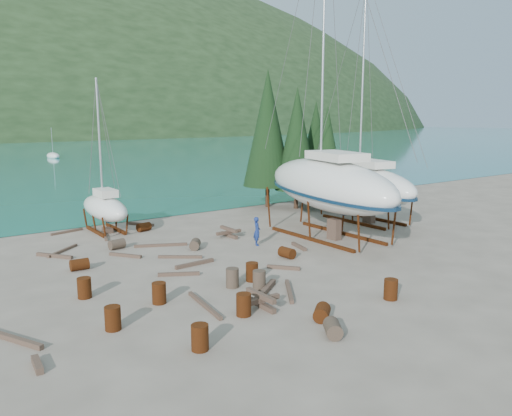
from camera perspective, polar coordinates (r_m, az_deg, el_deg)
ground at (r=25.47m, az=0.68°, el=-6.92°), size 600.00×600.00×0.00m
far_house_right at (r=214.24m, az=-24.23°, el=8.14°), size 6.60×5.60×5.60m
cypress_near_right at (r=41.56m, az=4.69°, el=7.84°), size 3.60×3.60×10.00m
cypress_mid_right at (r=41.13m, az=8.10°, el=6.53°), size 3.06×3.06×8.50m
cypress_back_left at (r=42.14m, az=1.35°, el=9.09°), size 4.14×4.14×11.50m
cypress_far_right at (r=44.32m, az=6.80°, el=7.20°), size 3.24×3.24×9.00m
moored_boat_mid at (r=102.74m, az=-22.18°, el=5.53°), size 2.00×5.00×6.05m
large_sailboat_near at (r=31.59m, az=8.21°, el=2.73°), size 7.10×14.16×21.41m
large_sailboat_far at (r=37.13m, az=12.32°, el=2.74°), size 5.59×11.33×17.22m
small_sailboat_shore at (r=34.63m, az=-16.90°, el=0.08°), size 2.01×6.30×10.07m
worker at (r=29.77m, az=0.11°, el=-2.66°), size 0.63×0.74×1.73m
drum_0 at (r=19.03m, az=-16.05°, el=-12.01°), size 0.58×0.58×0.88m
drum_1 at (r=18.07m, az=8.78°, el=-13.46°), size 0.98×1.05×0.58m
drum_2 at (r=26.63m, az=-19.52°, el=-6.11°), size 0.91×0.62×0.58m
drum_3 at (r=19.55m, az=-1.42°, el=-10.99°), size 0.58×0.58×0.88m
drum_4 at (r=34.40m, az=-12.69°, el=-2.13°), size 0.98×0.74×0.58m
drum_5 at (r=22.65m, az=-2.72°, el=-7.97°), size 0.58×0.58×0.88m
drum_6 at (r=27.31m, az=3.56°, el=-5.12°), size 0.66×0.93×0.58m
drum_7 at (r=21.93m, az=15.15°, el=-8.96°), size 0.58×0.58×0.88m
drum_8 at (r=22.55m, az=-19.03°, el=-8.63°), size 0.58×0.58×0.88m
drum_9 at (r=30.16m, az=-15.61°, el=-4.00°), size 0.95×0.69×0.58m
drum_10 at (r=21.13m, az=-11.02°, el=-9.52°), size 0.58×0.58×0.88m
drum_11 at (r=29.25m, az=-6.99°, el=-4.14°), size 0.99×1.05×0.58m
drum_12 at (r=19.37m, az=7.53°, el=-11.76°), size 1.05×1.01×0.58m
drum_13 at (r=16.97m, az=-6.43°, el=-14.48°), size 0.58×0.58×0.88m
drum_14 at (r=23.46m, az=-0.46°, el=-7.31°), size 0.58×0.58×0.88m
drum_17 at (r=22.31m, az=0.37°, el=-8.25°), size 0.58×0.58×0.88m
timber_0 at (r=33.68m, az=-16.91°, el=-2.98°), size 0.91×2.83×0.14m
timber_1 at (r=29.44m, az=4.92°, el=-4.39°), size 0.58×1.62×0.19m
timber_2 at (r=29.53m, az=-22.05°, el=-5.08°), size 1.49×2.00×0.19m
timber_3 at (r=20.62m, az=-5.92°, el=-10.98°), size 0.56×3.21×0.15m
timber_4 at (r=28.43m, az=-14.71°, el=-5.25°), size 1.28×1.75×0.17m
timber_5 at (r=22.09m, az=3.82°, el=-9.45°), size 1.69×2.32×0.16m
timber_6 at (r=36.32m, az=-13.01°, el=-1.81°), size 1.29×1.79×0.19m
timber_7 at (r=25.36m, az=3.16°, el=-6.81°), size 1.20×1.42×0.17m
timber_8 at (r=26.13m, az=-7.02°, el=-6.33°), size 2.28×0.32×0.19m
timber_9 at (r=35.44m, az=-20.79°, el=-2.55°), size 2.20×0.64×0.15m
timber_10 at (r=30.20m, az=-10.82°, el=-4.19°), size 2.89×1.47×0.16m
timber_11 at (r=27.55m, az=-8.67°, el=-5.54°), size 2.02×1.57×0.15m
timber_12 at (r=24.60m, az=-8.81°, el=-7.47°), size 1.84×1.11×0.17m
timber_13 at (r=17.29m, az=-23.72°, el=-16.06°), size 0.29×1.07×0.22m
timber_14 at (r=19.54m, az=-26.22°, el=-13.20°), size 1.53×2.84×0.18m
timber_15 at (r=30.56m, az=-21.21°, el=-4.56°), size 2.13×1.86×0.15m
timber_16 at (r=21.96m, az=1.02°, el=-9.46°), size 2.32×1.79×0.23m
timber_pile_fore at (r=20.39m, az=0.54°, el=-10.49°), size 1.80×1.80×0.60m
timber_pile_aft at (r=32.05m, az=-3.13°, el=-2.78°), size 1.80×1.80×0.60m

